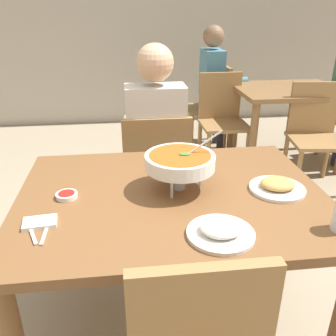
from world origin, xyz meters
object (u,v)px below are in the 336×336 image
object	(u,v)px
chair_bg_middle	(213,102)
chair_bg_right	(222,115)
dining_table_far	(287,102)
diner_main	(155,136)
chair_bg_corner	(315,129)
rice_plate	(221,231)
sauce_dish	(67,195)
appetizer_plate	(277,186)
curry_bowl	(180,162)
chair_diner_main	(156,172)
dining_table_main	(172,214)
patron_bg_middle	(215,81)

from	to	relation	value
chair_bg_middle	chair_bg_right	size ratio (longest dim) A/B	1.00
dining_table_far	diner_main	bearing A→B (deg)	-140.90
chair_bg_middle	chair_bg_corner	size ratio (longest dim) A/B	1.00
rice_plate	sauce_dish	world-z (taller)	rice_plate
appetizer_plate	chair_bg_corner	xyz separation A→B (m)	(0.99, 1.50, -0.28)
curry_bowl	diner_main	bearing A→B (deg)	92.77
chair_diner_main	chair_bg_right	distance (m)	1.45
curry_bowl	appetizer_plate	bearing A→B (deg)	-9.06
diner_main	sauce_dish	size ratio (longest dim) A/B	14.56
dining_table_main	sauce_dish	world-z (taller)	sauce_dish
rice_plate	chair_bg_right	world-z (taller)	chair_bg_right
chair_diner_main	curry_bowl	size ratio (longest dim) A/B	2.71
chair_diner_main	diner_main	bearing A→B (deg)	90.00
chair_bg_middle	dining_table_main	bearing A→B (deg)	-107.63
appetizer_plate	sauce_dish	xyz separation A→B (m)	(-0.90, 0.05, -0.01)
chair_diner_main	sauce_dish	size ratio (longest dim) A/B	10.00
diner_main	rice_plate	size ratio (longest dim) A/B	5.46
dining_table_far	curry_bowl	bearing A→B (deg)	-125.41
appetizer_plate	rice_plate	bearing A→B (deg)	-137.81
diner_main	rice_plate	xyz separation A→B (m)	(0.13, -1.14, 0.04)
diner_main	patron_bg_middle	bearing A→B (deg)	64.62
sauce_dish	dining_table_far	distance (m)	2.66
rice_plate	appetizer_plate	world-z (taller)	same
chair_diner_main	chair_bg_right	world-z (taller)	same
diner_main	sauce_dish	bearing A→B (deg)	-119.20
curry_bowl	rice_plate	xyz separation A→B (m)	(0.09, -0.36, -0.11)
curry_bowl	chair_bg_corner	bearing A→B (deg)	45.43
curry_bowl	appetizer_plate	distance (m)	0.44
rice_plate	chair_bg_middle	world-z (taller)	chair_bg_middle
dining_table_main	chair_diner_main	distance (m)	0.79
chair_bg_middle	patron_bg_middle	world-z (taller)	patron_bg_middle
rice_plate	sauce_dish	distance (m)	0.67
chair_diner_main	sauce_dish	bearing A→B (deg)	-120.24
diner_main	dining_table_far	distance (m)	1.79
diner_main	chair_bg_right	bearing A→B (deg)	57.66
curry_bowl	sauce_dish	xyz separation A→B (m)	(-0.48, -0.02, -0.12)
chair_bg_corner	chair_diner_main	bearing A→B (deg)	-154.44
dining_table_main	diner_main	world-z (taller)	diner_main
rice_plate	appetizer_plate	bearing A→B (deg)	42.19
dining_table_main	diner_main	xyz separation A→B (m)	(0.00, 0.81, 0.08)
sauce_dish	chair_bg_right	distance (m)	2.35
chair_bg_middle	chair_diner_main	bearing A→B (deg)	-114.63
appetizer_plate	dining_table_far	world-z (taller)	appetizer_plate
diner_main	chair_bg_right	xyz separation A→B (m)	(0.76, 1.20, -0.24)
appetizer_plate	dining_table_main	bearing A→B (deg)	176.12
curry_bowl	patron_bg_middle	xyz separation A→B (m)	(0.76, 2.45, -0.15)
rice_plate	chair_bg_middle	xyz separation A→B (m)	(0.68, 2.85, -0.28)
chair_bg_right	rice_plate	bearing A→B (deg)	-105.20
dining_table_main	patron_bg_middle	xyz separation A→B (m)	(0.80, 2.49, 0.08)
chair_bg_middle	chair_bg_right	distance (m)	0.51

